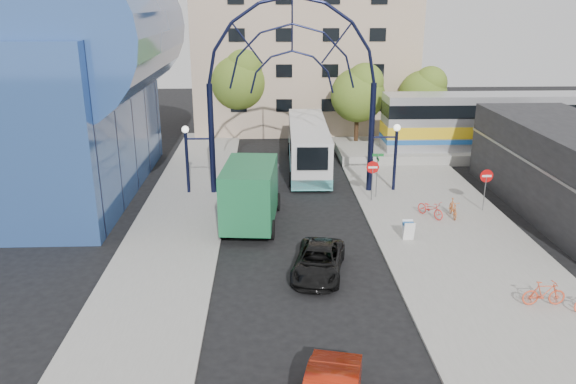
{
  "coord_description": "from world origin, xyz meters",
  "views": [
    {
      "loc": [
        -1.57,
        -20.23,
        11.71
      ],
      "look_at": [
        -0.55,
        6.0,
        2.76
      ],
      "focal_mm": 35.0,
      "sensor_mm": 36.0,
      "label": 1
    }
  ],
  "objects_px": {
    "sandwich_board": "(408,228)",
    "bike_far_b": "(544,293)",
    "tree_north_a": "(359,92)",
    "train_car": "(544,121)",
    "black_suv": "(319,261)",
    "bike_near_b": "(453,208)",
    "green_truck": "(252,192)",
    "bike_near_a": "(431,209)",
    "tree_north_c": "(425,92)",
    "stop_sign": "(373,171)",
    "city_bus": "(308,145)",
    "tree_north_b": "(240,78)",
    "street_name_sign": "(377,166)",
    "gateway_arch": "(292,57)",
    "do_not_enter_sign": "(486,180)"
  },
  "relations": [
    {
      "from": "do_not_enter_sign",
      "to": "tree_north_b",
      "type": "height_order",
      "value": "tree_north_b"
    },
    {
      "from": "tree_north_b",
      "to": "city_bus",
      "type": "bearing_deg",
      "value": -62.8
    },
    {
      "from": "city_bus",
      "to": "bike_far_b",
      "type": "bearing_deg",
      "value": -66.98
    },
    {
      "from": "stop_sign",
      "to": "street_name_sign",
      "type": "height_order",
      "value": "street_name_sign"
    },
    {
      "from": "do_not_enter_sign",
      "to": "black_suv",
      "type": "bearing_deg",
      "value": -144.08
    },
    {
      "from": "tree_north_c",
      "to": "street_name_sign",
      "type": "bearing_deg",
      "value": -114.31
    },
    {
      "from": "train_car",
      "to": "bike_near_a",
      "type": "xyz_separation_m",
      "value": [
        -12.38,
        -12.92,
        -2.29
      ]
    },
    {
      "from": "tree_north_c",
      "to": "sandwich_board",
      "type": "bearing_deg",
      "value": -106.55
    },
    {
      "from": "tree_north_c",
      "to": "bike_far_b",
      "type": "height_order",
      "value": "tree_north_c"
    },
    {
      "from": "stop_sign",
      "to": "street_name_sign",
      "type": "relative_size",
      "value": 0.89
    },
    {
      "from": "do_not_enter_sign",
      "to": "city_bus",
      "type": "xyz_separation_m",
      "value": [
        -9.56,
        9.57,
        -0.25
      ]
    },
    {
      "from": "city_bus",
      "to": "black_suv",
      "type": "relative_size",
      "value": 2.66
    },
    {
      "from": "tree_north_a",
      "to": "green_truck",
      "type": "distance_m",
      "value": 19.25
    },
    {
      "from": "stop_sign",
      "to": "tree_north_c",
      "type": "bearing_deg",
      "value": 65.31
    },
    {
      "from": "gateway_arch",
      "to": "tree_north_c",
      "type": "distance_m",
      "value": 18.95
    },
    {
      "from": "tree_north_c",
      "to": "train_car",
      "type": "bearing_deg",
      "value": -36.96
    },
    {
      "from": "tree_north_c",
      "to": "black_suv",
      "type": "distance_m",
      "value": 28.09
    },
    {
      "from": "black_suv",
      "to": "bike_near_b",
      "type": "xyz_separation_m",
      "value": [
        8.21,
        6.5,
        -0.0
      ]
    },
    {
      "from": "city_bus",
      "to": "green_truck",
      "type": "distance_m",
      "value": 11.34
    },
    {
      "from": "bike_near_a",
      "to": "sandwich_board",
      "type": "bearing_deg",
      "value": -154.21
    },
    {
      "from": "do_not_enter_sign",
      "to": "bike_near_a",
      "type": "relative_size",
      "value": 1.32
    },
    {
      "from": "green_truck",
      "to": "bike_near_b",
      "type": "relative_size",
      "value": 4.28
    },
    {
      "from": "tree_north_a",
      "to": "bike_near_b",
      "type": "distance_m",
      "value": 17.58
    },
    {
      "from": "tree_north_b",
      "to": "street_name_sign",
      "type": "bearing_deg",
      "value": -62.35
    },
    {
      "from": "street_name_sign",
      "to": "green_truck",
      "type": "bearing_deg",
      "value": -154.18
    },
    {
      "from": "gateway_arch",
      "to": "train_car",
      "type": "bearing_deg",
      "value": 21.8
    },
    {
      "from": "do_not_enter_sign",
      "to": "green_truck",
      "type": "bearing_deg",
      "value": -175.36
    },
    {
      "from": "stop_sign",
      "to": "tree_north_c",
      "type": "height_order",
      "value": "tree_north_c"
    },
    {
      "from": "black_suv",
      "to": "bike_near_b",
      "type": "height_order",
      "value": "black_suv"
    },
    {
      "from": "stop_sign",
      "to": "city_bus",
      "type": "bearing_deg",
      "value": 113.9
    },
    {
      "from": "tree_north_b",
      "to": "bike_near_a",
      "type": "height_order",
      "value": "tree_north_b"
    },
    {
      "from": "tree_north_c",
      "to": "stop_sign",
      "type": "bearing_deg",
      "value": -114.69
    },
    {
      "from": "city_bus",
      "to": "tree_north_c",
      "type": "bearing_deg",
      "value": 39.61
    },
    {
      "from": "bike_near_a",
      "to": "bike_near_b",
      "type": "xyz_separation_m",
      "value": [
        1.28,
        -0.05,
        0.02
      ]
    },
    {
      "from": "street_name_sign",
      "to": "city_bus",
      "type": "bearing_deg",
      "value": 118.31
    },
    {
      "from": "train_car",
      "to": "green_truck",
      "type": "bearing_deg",
      "value": -149.73
    },
    {
      "from": "city_bus",
      "to": "do_not_enter_sign",
      "type": "bearing_deg",
      "value": -43.49
    },
    {
      "from": "tree_north_c",
      "to": "black_suv",
      "type": "relative_size",
      "value": 1.43
    },
    {
      "from": "sandwich_board",
      "to": "black_suv",
      "type": "height_order",
      "value": "black_suv"
    },
    {
      "from": "street_name_sign",
      "to": "bike_near_b",
      "type": "relative_size",
      "value": 1.64
    },
    {
      "from": "train_car",
      "to": "tree_north_c",
      "type": "relative_size",
      "value": 3.86
    },
    {
      "from": "tree_north_c",
      "to": "tree_north_b",
      "type": "bearing_deg",
      "value": 172.88
    },
    {
      "from": "tree_north_c",
      "to": "bike_near_b",
      "type": "xyz_separation_m",
      "value": [
        -3.22,
        -18.89,
        -3.64
      ]
    },
    {
      "from": "sandwich_board",
      "to": "bike_far_b",
      "type": "xyz_separation_m",
      "value": [
        3.83,
        -6.73,
        -0.1
      ]
    },
    {
      "from": "stop_sign",
      "to": "sandwich_board",
      "type": "xyz_separation_m",
      "value": [
        0.8,
        -6.02,
        -1.25
      ]
    },
    {
      "from": "tree_north_b",
      "to": "green_truck",
      "type": "relative_size",
      "value": 1.1
    },
    {
      "from": "tree_north_b",
      "to": "bike_far_b",
      "type": "bearing_deg",
      "value": -66.54
    },
    {
      "from": "bike_near_b",
      "to": "bike_far_b",
      "type": "relative_size",
      "value": 0.98
    },
    {
      "from": "tree_north_b",
      "to": "tree_north_c",
      "type": "height_order",
      "value": "tree_north_b"
    },
    {
      "from": "tree_north_a",
      "to": "train_car",
      "type": "bearing_deg",
      "value": -15.8
    }
  ]
}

